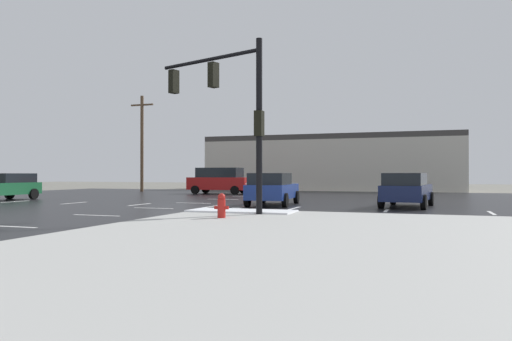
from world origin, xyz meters
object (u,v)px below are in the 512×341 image
(sedan_green, at_px, (4,186))
(sedan_blue, at_px, (272,188))
(utility_pole_distant, at_px, (142,141))
(traffic_signal_mast, at_px, (231,101))
(suv_red, at_px, (220,180))
(sedan_navy, at_px, (407,189))
(fire_hydrant, at_px, (222,206))

(sedan_green, bearing_deg, sedan_blue, 90.41)
(utility_pole_distant, bearing_deg, traffic_signal_mast, -50.65)
(suv_red, bearing_deg, traffic_signal_mast, -66.06)
(sedan_blue, bearing_deg, utility_pole_distant, 44.59)
(traffic_signal_mast, xyz_separation_m, sedan_green, (-16.45, 5.31, -3.41))
(sedan_green, height_order, suv_red, suv_red)
(traffic_signal_mast, distance_m, sedan_navy, 9.71)
(sedan_navy, distance_m, suv_red, 18.05)
(suv_red, bearing_deg, sedan_navy, -38.67)
(sedan_navy, bearing_deg, utility_pole_distant, 65.64)
(sedan_green, bearing_deg, traffic_signal_mast, 69.73)
(fire_hydrant, xyz_separation_m, utility_pole_distant, (-17.30, 22.60, 3.92))
(sedan_navy, height_order, suv_red, suv_red)
(sedan_navy, distance_m, sedan_green, 22.52)
(traffic_signal_mast, height_order, sedan_navy, traffic_signal_mast)
(fire_hydrant, xyz_separation_m, sedan_blue, (-0.82, 8.28, 0.32))
(sedan_blue, distance_m, suv_red, 14.25)
(sedan_blue, height_order, suv_red, suv_red)
(utility_pole_distant, bearing_deg, sedan_blue, -40.99)
(sedan_green, bearing_deg, utility_pole_distant, 178.71)
(fire_hydrant, xyz_separation_m, suv_red, (-8.75, 20.12, 0.55))
(fire_hydrant, relative_size, suv_red, 0.16)
(sedan_navy, distance_m, sedan_blue, 6.32)
(fire_hydrant, distance_m, sedan_blue, 8.32)
(sedan_blue, bearing_deg, fire_hydrant, -178.75)
(traffic_signal_mast, relative_size, fire_hydrant, 7.84)
(sedan_green, distance_m, sedan_blue, 16.21)
(fire_hydrant, xyz_separation_m, sedan_green, (-17.01, 7.48, 0.32))
(sedan_blue, xyz_separation_m, suv_red, (-7.93, 11.84, 0.24))
(traffic_signal_mast, bearing_deg, utility_pole_distant, -32.25)
(traffic_signal_mast, relative_size, sedan_navy, 1.33)
(suv_red, distance_m, utility_pole_distant, 9.52)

